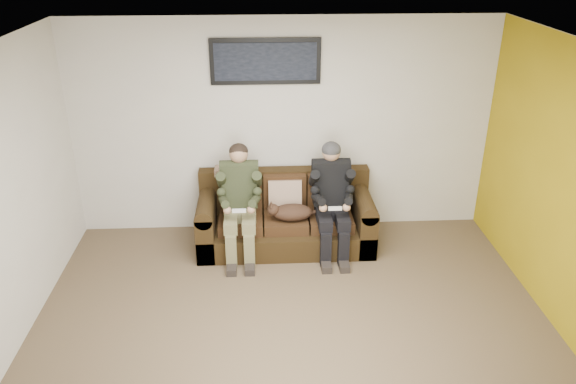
{
  "coord_description": "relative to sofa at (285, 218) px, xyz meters",
  "views": [
    {
      "loc": [
        -0.28,
        -4.11,
        3.44
      ],
      "look_at": [
        0.0,
        1.2,
        0.95
      ],
      "focal_mm": 35.0,
      "sensor_mm": 36.0,
      "label": 1
    }
  ],
  "objects": [
    {
      "name": "throw_blanket",
      "position": [
        -0.62,
        0.26,
        0.52
      ],
      "size": [
        0.42,
        0.2,
        0.07
      ],
      "primitive_type": "cube",
      "color": "tan",
      "rests_on": "sofa"
    },
    {
      "name": "cat",
      "position": [
        0.05,
        -0.23,
        0.19
      ],
      "size": [
        0.66,
        0.26,
        0.24
      ],
      "color": "#43291A",
      "rests_on": "sofa"
    },
    {
      "name": "throw_pillow",
      "position": [
        -0.0,
        0.04,
        0.28
      ],
      "size": [
        0.39,
        0.19,
        0.39
      ],
      "primitive_type": "cube",
      "rotation": [
        -0.21,
        0.0,
        0.0
      ],
      "color": "tan",
      "rests_on": "sofa"
    },
    {
      "name": "person_left",
      "position": [
        -0.53,
        -0.17,
        0.39
      ],
      "size": [
        0.51,
        0.87,
        1.27
      ],
      "color": "olive",
      "rests_on": "sofa"
    },
    {
      "name": "sofa",
      "position": [
        0.0,
        0.0,
        0.0
      ],
      "size": [
        2.05,
        0.88,
        0.84
      ],
      "color": "black",
      "rests_on": "ground"
    },
    {
      "name": "floor",
      "position": [
        -0.0,
        -1.82,
        -0.32
      ],
      "size": [
        5.0,
        5.0,
        0.0
      ],
      "primitive_type": "plane",
      "color": "brown",
      "rests_on": "ground"
    },
    {
      "name": "framed_poster",
      "position": [
        -0.2,
        0.39,
        1.78
      ],
      "size": [
        1.25,
        0.05,
        0.52
      ],
      "color": "black",
      "rests_on": "wall_back"
    },
    {
      "name": "person_right",
      "position": [
        0.53,
        -0.17,
        0.39
      ],
      "size": [
        0.51,
        0.86,
        1.27
      ],
      "color": "black",
      "rests_on": "sofa"
    },
    {
      "name": "wall_back",
      "position": [
        -0.0,
        0.43,
        0.98
      ],
      "size": [
        5.0,
        0.0,
        5.0
      ],
      "primitive_type": "plane",
      "rotation": [
        1.57,
        0.0,
        0.0
      ],
      "color": "beige",
      "rests_on": "ground"
    },
    {
      "name": "ceiling",
      "position": [
        -0.0,
        -1.82,
        2.28
      ],
      "size": [
        5.0,
        5.0,
        0.0
      ],
      "primitive_type": "plane",
      "rotation": [
        3.14,
        0.0,
        0.0
      ],
      "color": "silver",
      "rests_on": "ground"
    }
  ]
}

